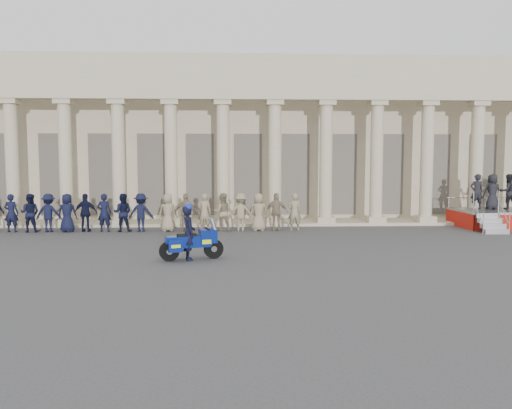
% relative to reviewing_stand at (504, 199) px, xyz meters
% --- Properties ---
extents(ground, '(90.00, 90.00, 0.00)m').
position_rel_reviewing_stand_xyz_m(ground, '(-12.67, -6.97, -1.38)').
color(ground, '#3C3C3F').
rests_on(ground, ground).
extents(building, '(40.00, 12.50, 9.00)m').
position_rel_reviewing_stand_xyz_m(building, '(-12.67, 7.77, 3.14)').
color(building, tan).
rests_on(building, ground).
extents(officer_rank, '(17.19, 0.67, 1.77)m').
position_rel_reviewing_stand_xyz_m(officer_rank, '(-19.16, -0.95, -0.50)').
color(officer_rank, black).
rests_on(officer_rank, ground).
extents(reviewing_stand, '(4.28, 4.10, 2.63)m').
position_rel_reviewing_stand_xyz_m(reviewing_stand, '(0.00, 0.00, 0.00)').
color(reviewing_stand, gray).
rests_on(reviewing_stand, ground).
extents(motorcycle, '(2.08, 1.13, 1.37)m').
position_rel_reviewing_stand_xyz_m(motorcycle, '(-14.79, -7.85, -0.79)').
color(motorcycle, black).
rests_on(motorcycle, ground).
extents(rider, '(0.60, 0.75, 1.88)m').
position_rel_reviewing_stand_xyz_m(rider, '(-14.90, -7.89, -0.45)').
color(rider, black).
rests_on(rider, ground).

